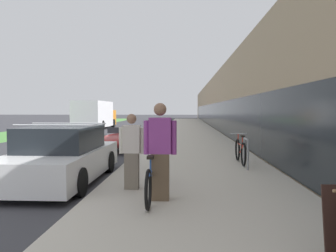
{
  "coord_description": "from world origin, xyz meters",
  "views": [
    {
      "loc": [
        5.69,
        -3.92,
        1.79
      ],
      "look_at": [
        4.75,
        14.06,
        0.89
      ],
      "focal_mm": 35.0,
      "sensor_mm": 36.0,
      "label": 1
    }
  ],
  "objects_px": {
    "bike_rack_hoop": "(246,150)",
    "tandem_bicycle": "(154,176)",
    "cruiser_bike_nearest": "(240,151)",
    "moving_truck": "(95,115)",
    "parked_sedan_curbside": "(62,157)",
    "vintage_roadster_curbside": "(118,141)",
    "person_bystander": "(132,151)",
    "person_rider": "(160,151)"
  },
  "relations": [
    {
      "from": "bike_rack_hoop",
      "to": "parked_sedan_curbside",
      "type": "bearing_deg",
      "value": -164.21
    },
    {
      "from": "bike_rack_hoop",
      "to": "vintage_roadster_curbside",
      "type": "xyz_separation_m",
      "value": [
        -4.63,
        4.94,
        -0.23
      ]
    },
    {
      "from": "person_bystander",
      "to": "bike_rack_hoop",
      "type": "bearing_deg",
      "value": 41.74
    },
    {
      "from": "cruiser_bike_nearest",
      "to": "person_bystander",
      "type": "bearing_deg",
      "value": -129.58
    },
    {
      "from": "tandem_bicycle",
      "to": "person_rider",
      "type": "bearing_deg",
      "value": -66.52
    },
    {
      "from": "tandem_bicycle",
      "to": "person_bystander",
      "type": "relative_size",
      "value": 1.69
    },
    {
      "from": "tandem_bicycle",
      "to": "parked_sedan_curbside",
      "type": "bearing_deg",
      "value": 146.1
    },
    {
      "from": "cruiser_bike_nearest",
      "to": "person_rider",
      "type": "bearing_deg",
      "value": -117.18
    },
    {
      "from": "bike_rack_hoop",
      "to": "cruiser_bike_nearest",
      "type": "relative_size",
      "value": 0.47
    },
    {
      "from": "bike_rack_hoop",
      "to": "moving_truck",
      "type": "relative_size",
      "value": 0.11
    },
    {
      "from": "cruiser_bike_nearest",
      "to": "vintage_roadster_curbside",
      "type": "relative_size",
      "value": 0.47
    },
    {
      "from": "parked_sedan_curbside",
      "to": "person_rider",
      "type": "bearing_deg",
      "value": -37.44
    },
    {
      "from": "bike_rack_hoop",
      "to": "tandem_bicycle",
      "type": "bearing_deg",
      "value": -127.87
    },
    {
      "from": "bike_rack_hoop",
      "to": "moving_truck",
      "type": "bearing_deg",
      "value": 115.84
    },
    {
      "from": "vintage_roadster_curbside",
      "to": "moving_truck",
      "type": "distance_m",
      "value": 16.6
    },
    {
      "from": "person_rider",
      "to": "vintage_roadster_curbside",
      "type": "xyz_separation_m",
      "value": [
        -2.47,
        8.24,
        -0.6
      ]
    },
    {
      "from": "parked_sedan_curbside",
      "to": "person_bystander",
      "type": "bearing_deg",
      "value": -31.36
    },
    {
      "from": "tandem_bicycle",
      "to": "vintage_roadster_curbside",
      "type": "distance_m",
      "value": 8.23
    },
    {
      "from": "vintage_roadster_curbside",
      "to": "parked_sedan_curbside",
      "type": "bearing_deg",
      "value": -90.86
    },
    {
      "from": "person_bystander",
      "to": "tandem_bicycle",
      "type": "bearing_deg",
      "value": -42.29
    },
    {
      "from": "person_bystander",
      "to": "moving_truck",
      "type": "distance_m",
      "value": 24.22
    },
    {
      "from": "person_rider",
      "to": "bike_rack_hoop",
      "type": "xyz_separation_m",
      "value": [
        2.15,
        3.3,
        -0.37
      ]
    },
    {
      "from": "person_rider",
      "to": "cruiser_bike_nearest",
      "type": "bearing_deg",
      "value": 62.82
    },
    {
      "from": "bike_rack_hoop",
      "to": "vintage_roadster_curbside",
      "type": "height_order",
      "value": "bike_rack_hoop"
    },
    {
      "from": "cruiser_bike_nearest",
      "to": "parked_sedan_curbside",
      "type": "xyz_separation_m",
      "value": [
        -4.71,
        -2.22,
        0.11
      ]
    },
    {
      "from": "person_rider",
      "to": "moving_truck",
      "type": "height_order",
      "value": "moving_truck"
    },
    {
      "from": "cruiser_bike_nearest",
      "to": "moving_truck",
      "type": "height_order",
      "value": "moving_truck"
    },
    {
      "from": "person_rider",
      "to": "parked_sedan_curbside",
      "type": "height_order",
      "value": "person_rider"
    },
    {
      "from": "person_bystander",
      "to": "moving_truck",
      "type": "bearing_deg",
      "value": 107.26
    },
    {
      "from": "bike_rack_hoop",
      "to": "cruiser_bike_nearest",
      "type": "bearing_deg",
      "value": 90.51
    },
    {
      "from": "parked_sedan_curbside",
      "to": "moving_truck",
      "type": "distance_m",
      "value": 22.59
    },
    {
      "from": "person_rider",
      "to": "vintage_roadster_curbside",
      "type": "distance_m",
      "value": 8.62
    },
    {
      "from": "person_bystander",
      "to": "person_rider",
      "type": "bearing_deg",
      "value": -50.78
    },
    {
      "from": "person_bystander",
      "to": "moving_truck",
      "type": "xyz_separation_m",
      "value": [
        -7.18,
        23.12,
        0.37
      ]
    },
    {
      "from": "tandem_bicycle",
      "to": "moving_truck",
      "type": "distance_m",
      "value": 24.82
    },
    {
      "from": "person_rider",
      "to": "person_bystander",
      "type": "distance_m",
      "value": 1.03
    },
    {
      "from": "person_bystander",
      "to": "cruiser_bike_nearest",
      "type": "xyz_separation_m",
      "value": [
        2.8,
        3.38,
        -0.4
      ]
    },
    {
      "from": "vintage_roadster_curbside",
      "to": "moving_truck",
      "type": "relative_size",
      "value": 0.51
    },
    {
      "from": "cruiser_bike_nearest",
      "to": "vintage_roadster_curbside",
      "type": "distance_m",
      "value": 6.15
    },
    {
      "from": "bike_rack_hoop",
      "to": "vintage_roadster_curbside",
      "type": "distance_m",
      "value": 6.77
    },
    {
      "from": "moving_truck",
      "to": "cruiser_bike_nearest",
      "type": "bearing_deg",
      "value": -63.18
    },
    {
      "from": "tandem_bicycle",
      "to": "moving_truck",
      "type": "xyz_separation_m",
      "value": [
        -7.69,
        23.58,
        0.79
      ]
    }
  ]
}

